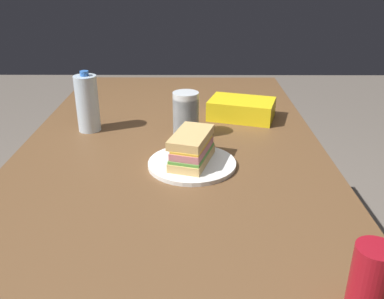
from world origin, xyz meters
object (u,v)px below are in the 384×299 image
(plastic_cup_stack, at_px, (186,115))
(water_bottle_tall, at_px, (87,103))
(paper_plate, at_px, (192,164))
(sandwich, at_px, (192,148))
(dining_table, at_px, (172,175))
(soda_can_red, at_px, (371,279))
(chip_bag, at_px, (242,109))

(plastic_cup_stack, bearing_deg, water_bottle_tall, 80.86)
(water_bottle_tall, bearing_deg, plastic_cup_stack, -99.14)
(paper_plate, distance_m, sandwich, 0.05)
(water_bottle_tall, height_order, plastic_cup_stack, water_bottle_tall)
(paper_plate, xyz_separation_m, sandwich, (0.00, 0.00, 0.05))
(dining_table, xyz_separation_m, soda_can_red, (-0.64, -0.35, 0.15))
(dining_table, height_order, plastic_cup_stack, plastic_cup_stack)
(soda_can_red, height_order, water_bottle_tall, water_bottle_tall)
(dining_table, bearing_deg, paper_plate, -149.44)
(paper_plate, xyz_separation_m, soda_can_red, (-0.53, -0.29, 0.06))
(dining_table, relative_size, water_bottle_tall, 8.62)
(soda_can_red, bearing_deg, dining_table, 29.04)
(water_bottle_tall, bearing_deg, sandwich, -127.56)
(sandwich, bearing_deg, chip_bag, -24.69)
(plastic_cup_stack, bearing_deg, paper_plate, -174.48)
(paper_plate, height_order, water_bottle_tall, water_bottle_tall)
(soda_can_red, distance_m, water_bottle_tall, 1.03)
(chip_bag, bearing_deg, water_bottle_tall, 29.96)
(plastic_cup_stack, bearing_deg, soda_can_red, -157.45)
(water_bottle_tall, bearing_deg, paper_plate, -127.92)
(soda_can_red, relative_size, plastic_cup_stack, 0.82)
(sandwich, height_order, chip_bag, sandwich)
(paper_plate, xyz_separation_m, plastic_cup_stack, (0.22, 0.02, 0.07))
(paper_plate, bearing_deg, sandwich, 9.89)
(sandwich, xyz_separation_m, water_bottle_tall, (0.27, 0.35, 0.04))
(water_bottle_tall, xyz_separation_m, plastic_cup_stack, (-0.05, -0.33, -0.02))
(dining_table, relative_size, plastic_cup_stack, 11.84)
(chip_bag, height_order, water_bottle_tall, water_bottle_tall)
(soda_can_red, xyz_separation_m, water_bottle_tall, (0.80, 0.64, 0.03))
(sandwich, bearing_deg, plastic_cup_stack, 5.44)
(dining_table, bearing_deg, chip_bag, -40.26)
(sandwich, xyz_separation_m, chip_bag, (0.39, -0.18, -0.02))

